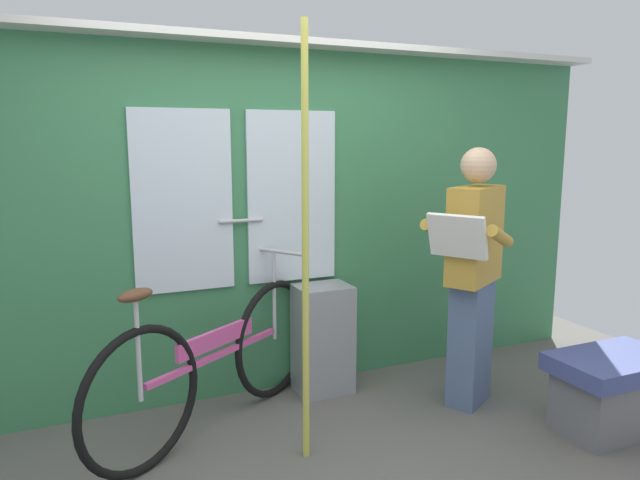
# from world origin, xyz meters

# --- Properties ---
(ground_plane) EXTENTS (5.98, 3.88, 0.04)m
(ground_plane) POSITION_xyz_m (0.00, 0.00, -0.02)
(ground_plane) COLOR #56544F
(train_door_wall) EXTENTS (4.98, 0.28, 2.26)m
(train_door_wall) POSITION_xyz_m (-0.01, 1.13, 1.18)
(train_door_wall) COLOR #387A4C
(train_door_wall) RESTS_ON ground_plane
(bicycle_near_door) EXTENTS (1.57, 1.06, 0.97)m
(bicycle_near_door) POSITION_xyz_m (-0.47, 0.69, 0.40)
(bicycle_near_door) COLOR black
(bicycle_near_door) RESTS_ON ground_plane
(passenger_reading_newspaper) EXTENTS (0.62, 0.56, 1.61)m
(passenger_reading_newspaper) POSITION_xyz_m (1.07, 0.39, 0.85)
(passenger_reading_newspaper) COLOR slate
(passenger_reading_newspaper) RESTS_ON ground_plane
(trash_bin_by_wall) EXTENTS (0.36, 0.28, 0.72)m
(trash_bin_by_wall) POSITION_xyz_m (0.29, 0.92, 0.36)
(trash_bin_by_wall) COLOR gray
(trash_bin_by_wall) RESTS_ON ground_plane
(handrail_pole) EXTENTS (0.04, 0.04, 2.22)m
(handrail_pole) POSITION_xyz_m (-0.12, 0.21, 1.11)
(handrail_pole) COLOR #C6C14C
(handrail_pole) RESTS_ON ground_plane
(bench_seat_corner) EXTENTS (0.70, 0.44, 0.45)m
(bench_seat_corner) POSITION_xyz_m (1.59, -0.23, 0.24)
(bench_seat_corner) COLOR #3D477F
(bench_seat_corner) RESTS_ON ground_plane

